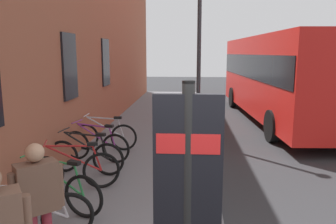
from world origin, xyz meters
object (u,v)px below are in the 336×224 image
Objects in this scene: bicycle_beside_lamp at (57,190)px; bicycle_by_door at (96,146)px; bicycle_far_end at (86,157)px; bicycle_mid_rack at (105,136)px; bicycle_leaning_wall at (74,171)px; bicycle_under_window at (28,220)px; street_lamp at (199,29)px; city_bus at (279,73)px; transit_info_sign at (188,181)px; pedestrian_near_bus at (38,196)px.

bicycle_beside_lamp and bicycle_by_door have the same top height.
bicycle_far_end is 1.81m from bicycle_mid_rack.
bicycle_leaning_wall and bicycle_far_end have the same top height.
bicycle_beside_lamp is 0.98× the size of bicycle_by_door.
bicycle_far_end and bicycle_by_door have the same top height.
bicycle_leaning_wall is at bearing -177.77° from bicycle_by_door.
bicycle_far_end is 0.86m from bicycle_by_door.
bicycle_beside_lamp is at bearing 0.13° from bicycle_under_window.
street_lamp reaches higher than bicycle_leaning_wall.
city_bus reaches higher than bicycle_beside_lamp.
city_bus reaches higher than transit_info_sign.
bicycle_leaning_wall is 1.76m from bicycle_by_door.
bicycle_leaning_wall and bicycle_by_door have the same top height.
bicycle_leaning_wall is 0.31× the size of street_lamp.
city_bus reaches higher than bicycle_by_door.
city_bus reaches higher than bicycle_mid_rack.
street_lamp is (4.16, -2.45, 2.90)m from bicycle_leaning_wall.
bicycle_under_window is 2.88m from transit_info_sign.
street_lamp is (6.06, -2.41, 2.90)m from bicycle_under_window.
bicycle_under_window and bicycle_by_door have the same top height.
city_bus is 11.47m from pedestrian_near_bus.
transit_info_sign reaches higher than bicycle_under_window.
bicycle_far_end is 0.32× the size of street_lamp.
street_lamp reaches higher than bicycle_far_end.
street_lamp is at bearing -25.51° from bicycle_beside_lamp.
pedestrian_near_bus is (-5.11, -0.54, 0.59)m from bicycle_mid_rack.
bicycle_far_end is 1.00× the size of bicycle_mid_rack.
bicycle_mid_rack is 4.12m from street_lamp.
bicycle_leaning_wall is 4.21m from transit_info_sign.
bicycle_beside_lamp is 6.31m from street_lamp.
bicycle_far_end is 4.98m from transit_info_sign.
bicycle_beside_lamp is at bearing -178.02° from bicycle_mid_rack.
transit_info_sign is at bearing -124.81° from bicycle_under_window.
bicycle_under_window is 3.65m from bicycle_by_door.
street_lamp is (2.41, -2.51, 2.90)m from bicycle_by_door.
transit_info_sign is at bearing -156.37° from bicycle_by_door.
bicycle_far_end and bicycle_mid_rack have the same top height.
pedestrian_near_bus is at bearing -173.92° from bicycle_mid_rack.
bicycle_under_window is 0.30× the size of street_lamp.
bicycle_far_end is (1.79, 0.08, 0.00)m from bicycle_beside_lamp.
transit_info_sign is (-1.49, -2.15, 1.21)m from bicycle_under_window.
bicycle_mid_rack is at bearing 1.58° from bicycle_under_window.
bicycle_beside_lamp is 1.00× the size of bicycle_leaning_wall.
bicycle_leaning_wall is 0.16× the size of city_bus.
bicycle_under_window is at bearing 55.19° from transit_info_sign.
pedestrian_near_bus reaches higher than bicycle_leaning_wall.
bicycle_beside_lamp is at bearing -177.92° from bicycle_leaning_wall.
bicycle_mid_rack is at bearing 20.48° from transit_info_sign.
bicycle_mid_rack is (3.60, 0.12, -0.00)m from bicycle_beside_lamp.
bicycle_under_window is 2.79m from bicycle_far_end.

